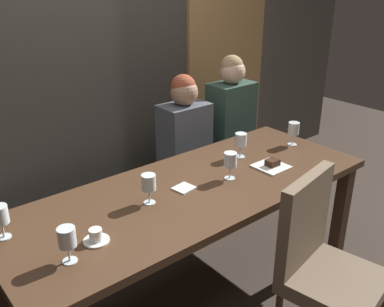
% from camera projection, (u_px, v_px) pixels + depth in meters
% --- Properties ---
extents(ground, '(9.00, 9.00, 0.00)m').
position_uv_depth(ground, '(193.00, 291.00, 2.70)').
color(ground, '#382D26').
extents(back_wall_tiled, '(6.00, 0.12, 3.00)m').
position_uv_depth(back_wall_tiled, '(81.00, 28.00, 2.97)').
color(back_wall_tiled, '#423D38').
rests_on(back_wall_tiled, ground).
extents(arched_door, '(0.90, 0.05, 2.55)m').
position_uv_depth(arched_door, '(227.00, 32.00, 3.77)').
color(arched_door, olive).
rests_on(arched_door, ground).
extents(dining_table, '(2.20, 0.84, 0.74)m').
position_uv_depth(dining_table, '(193.00, 201.00, 2.44)').
color(dining_table, '#412B1C').
rests_on(dining_table, ground).
extents(banquette_bench, '(2.50, 0.44, 0.45)m').
position_uv_depth(banquette_bench, '(132.00, 215.00, 3.11)').
color(banquette_bench, '#312A23').
rests_on(banquette_bench, ground).
extents(chair_near_side, '(0.51, 0.51, 0.98)m').
position_uv_depth(chair_near_side, '(321.00, 259.00, 2.10)').
color(chair_near_side, '#4C3321').
rests_on(chair_near_side, ground).
extents(diner_redhead, '(0.36, 0.24, 0.74)m').
position_uv_depth(diner_redhead, '(184.00, 127.00, 3.16)').
color(diner_redhead, '#4C515B').
rests_on(diner_redhead, banquette_bench).
extents(diner_bearded, '(0.36, 0.24, 0.82)m').
position_uv_depth(diner_bearded, '(231.00, 109.00, 3.45)').
color(diner_bearded, '#2D473D').
rests_on(diner_bearded, banquette_bench).
extents(wine_glass_end_left, '(0.08, 0.08, 0.16)m').
position_uv_depth(wine_glass_end_left, '(0.00, 216.00, 1.91)').
color(wine_glass_end_left, silver).
rests_on(wine_glass_end_left, dining_table).
extents(wine_glass_far_right, '(0.08, 0.08, 0.16)m').
position_uv_depth(wine_glass_far_right, '(67.00, 238.00, 1.75)').
color(wine_glass_far_right, silver).
rests_on(wine_glass_far_right, dining_table).
extents(wine_glass_end_right, '(0.08, 0.08, 0.16)m').
position_uv_depth(wine_glass_end_right, '(241.00, 141.00, 2.76)').
color(wine_glass_end_right, silver).
rests_on(wine_glass_end_right, dining_table).
extents(wine_glass_center_front, '(0.08, 0.08, 0.16)m').
position_uv_depth(wine_glass_center_front, '(230.00, 161.00, 2.47)').
color(wine_glass_center_front, silver).
rests_on(wine_glass_center_front, dining_table).
extents(wine_glass_far_left, '(0.08, 0.08, 0.16)m').
position_uv_depth(wine_glass_far_left, '(294.00, 129.00, 2.96)').
color(wine_glass_far_left, silver).
rests_on(wine_glass_far_left, dining_table).
extents(wine_glass_center_back, '(0.08, 0.08, 0.16)m').
position_uv_depth(wine_glass_center_back, '(149.00, 184.00, 2.21)').
color(wine_glass_center_back, silver).
rests_on(wine_glass_center_back, dining_table).
extents(espresso_cup, '(0.12, 0.12, 0.06)m').
position_uv_depth(espresso_cup, '(96.00, 236.00, 1.92)').
color(espresso_cup, white).
rests_on(espresso_cup, dining_table).
extents(dessert_plate, '(0.19, 0.19, 0.05)m').
position_uv_depth(dessert_plate, '(272.00, 165.00, 2.65)').
color(dessert_plate, white).
rests_on(dessert_plate, dining_table).
extents(folded_napkin, '(0.12, 0.12, 0.01)m').
position_uv_depth(folded_napkin, '(184.00, 188.00, 2.39)').
color(folded_napkin, silver).
rests_on(folded_napkin, dining_table).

